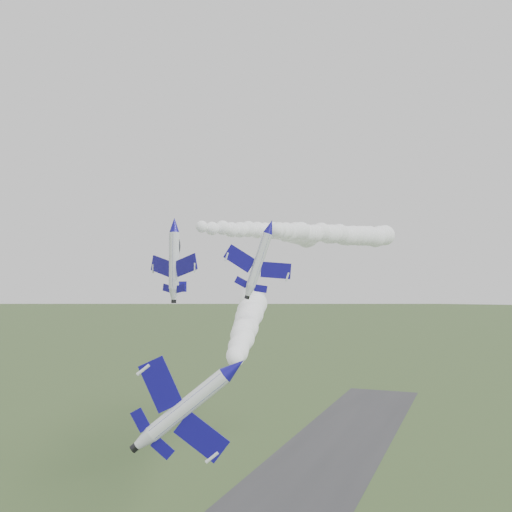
# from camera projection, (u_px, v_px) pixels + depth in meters

# --- Properties ---
(jet_lead) EXTENTS (7.92, 13.32, 8.98)m
(jet_lead) POSITION_uv_depth(u_px,v_px,m) (235.00, 368.00, 55.27)
(jet_lead) COLOR white
(smoke_trail_jet_lead) EXTENTS (27.40, 56.76, 5.11)m
(smoke_trail_jet_lead) POSITION_uv_depth(u_px,v_px,m) (248.00, 320.00, 88.57)
(smoke_trail_jet_lead) COLOR white
(jet_pair_left) EXTENTS (10.20, 11.69, 3.00)m
(jet_pair_left) POSITION_uv_depth(u_px,v_px,m) (174.00, 225.00, 81.19)
(jet_pair_left) COLOR white
(smoke_trail_jet_pair_left) EXTENTS (26.79, 57.23, 4.51)m
(smoke_trail_jet_pair_left) POSITION_uv_depth(u_px,v_px,m) (311.00, 233.00, 106.07)
(smoke_trail_jet_pair_left) COLOR white
(jet_pair_right) EXTENTS (9.18, 11.35, 3.69)m
(jet_pair_right) POSITION_uv_depth(u_px,v_px,m) (270.00, 226.00, 77.41)
(jet_pair_right) COLOR white
(smoke_trail_jet_pair_right) EXTENTS (18.45, 70.10, 5.13)m
(smoke_trail_jet_pair_right) POSITION_uv_depth(u_px,v_px,m) (297.00, 234.00, 114.60)
(smoke_trail_jet_pair_right) COLOR white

